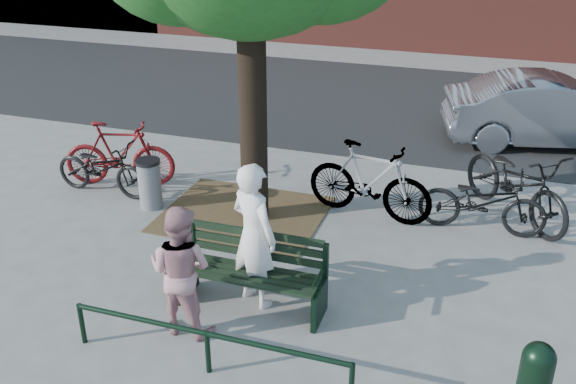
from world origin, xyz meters
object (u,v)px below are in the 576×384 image
(litter_bin, at_px, (150,183))
(bicycle_c, at_px, (482,202))
(person_right, at_px, (181,270))
(person_left, at_px, (254,235))
(park_bench, at_px, (253,269))
(parked_car, at_px, (553,111))

(litter_bin, relative_size, bicycle_c, 0.44)
(person_right, relative_size, bicycle_c, 0.85)
(person_right, bearing_deg, person_left, -123.74)
(person_left, height_order, bicycle_c, person_left)
(park_bench, height_order, person_right, person_right)
(park_bench, relative_size, person_right, 1.14)
(person_right, relative_size, litter_bin, 1.93)
(person_left, bearing_deg, litter_bin, -10.16)
(park_bench, height_order, litter_bin, park_bench)
(park_bench, distance_m, litter_bin, 3.13)
(litter_bin, bearing_deg, parked_car, 39.29)
(person_left, height_order, parked_car, person_left)
(person_right, bearing_deg, litter_bin, -51.37)
(person_left, distance_m, parked_car, 7.62)
(parked_car, bearing_deg, litter_bin, 115.82)
(person_right, xyz_separation_m, litter_bin, (-1.90, 2.61, -0.36))
(person_left, bearing_deg, park_bench, 120.44)
(park_bench, relative_size, bicycle_c, 0.97)
(person_left, bearing_deg, person_right, 80.41)
(park_bench, distance_m, person_right, 0.94)
(bicycle_c, bearing_deg, parked_car, -15.46)
(person_left, xyz_separation_m, litter_bin, (-2.46, 1.85, -0.50))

